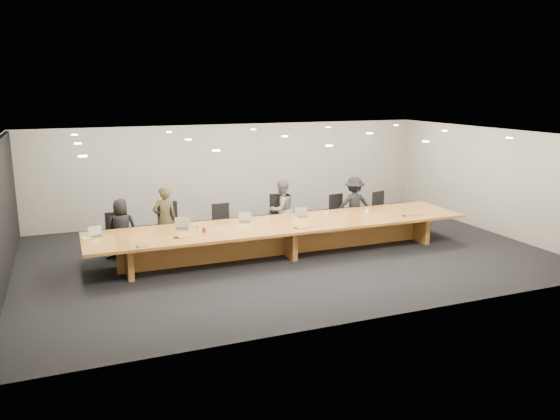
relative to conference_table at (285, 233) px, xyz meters
The scene contains 27 objects.
ground 0.52m from the conference_table, ahead, with size 12.00×12.00×0.00m, color black.
back_wall 4.10m from the conference_table, 90.00° to the left, with size 12.00×0.02×2.80m, color #BBB5AA.
conference_table is the anchor object (origin of this frame).
chair_far_left 3.91m from the conference_table, 160.45° to the left, with size 0.52×0.52×1.03m, color black, non-canonical shape.
chair_left 2.73m from the conference_table, 151.45° to the left, with size 0.60×0.60×1.18m, color black, non-canonical shape.
chair_mid_left 1.66m from the conference_table, 132.97° to the left, with size 0.54×0.54×1.05m, color black, non-canonical shape.
chair_mid_right 1.35m from the conference_table, 72.28° to the left, with size 0.60×0.60×1.17m, color black, non-canonical shape.
chair_right 2.55m from the conference_table, 31.47° to the left, with size 0.53×0.53×1.04m, color black, non-canonical shape.
chair_far_right 3.62m from the conference_table, 18.66° to the left, with size 0.54×0.54×1.05m, color black, non-canonical shape.
person_a 3.77m from the conference_table, 161.68° to the left, with size 0.67×0.44×1.38m, color black.
person_b 2.87m from the conference_table, 154.08° to the left, with size 0.58×0.38×1.58m, color #322F1B.
person_c 1.32m from the conference_table, 71.49° to the left, with size 0.76×0.59×1.56m, color #58585A.
person_d 2.74m from the conference_table, 24.62° to the left, with size 0.98×0.56×1.51m, color black.
laptop_a 4.19m from the conference_table, behind, with size 0.29×0.21×0.23m, color beige, non-canonical shape.
laptop_b 2.41m from the conference_table, behind, with size 0.34×0.24×0.26m, color #C1B094, non-canonical shape.
laptop_c 1.01m from the conference_table, 155.47° to the left, with size 0.30×0.22×0.24m, color beige, non-canonical shape.
laptop_d 0.81m from the conference_table, 32.66° to the left, with size 0.29×0.21×0.23m, color tan, non-canonical shape.
water_bottle 2.09m from the conference_table, behind, with size 0.06×0.06×0.19m, color silver.
amber_mug 1.98m from the conference_table, behind, with size 0.08×0.08×0.11m, color brown.
paper_cup_near 1.34m from the conference_table, 14.77° to the left, with size 0.08×0.08×0.10m, color silver.
paper_cup_far 2.33m from the conference_table, ahead, with size 0.09×0.09×0.10m, color white.
notepad 4.37m from the conference_table, behind, with size 0.24×0.19×0.01m, color silver.
lime_gadget 4.36m from the conference_table, behind, with size 0.15×0.08×0.02m, color green.
av_box 3.47m from the conference_table, 167.82° to the right, with size 0.19×0.14×0.03m, color #A6A6AA.
mic_left 2.65m from the conference_table, behind, with size 0.13×0.13×0.03m, color black.
mic_center 0.61m from the conference_table, 86.75° to the right, with size 0.11×0.11×0.03m, color black.
mic_right 3.05m from the conference_table, ahead, with size 0.13×0.13×0.03m, color black.
Camera 1 is at (-4.69, -11.44, 3.84)m, focal length 35.00 mm.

